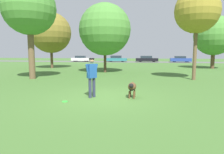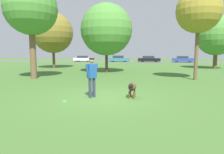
# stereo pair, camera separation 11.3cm
# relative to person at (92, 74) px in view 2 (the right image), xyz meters

# --- Properties ---
(ground_plane) EXTENTS (120.00, 120.00, 0.00)m
(ground_plane) POSITION_rel_person_xyz_m (0.47, 0.03, -1.01)
(ground_plane) COLOR #426B2D
(far_road_strip) EXTENTS (120.00, 6.00, 0.01)m
(far_road_strip) POSITION_rel_person_xyz_m (0.47, 34.25, -1.01)
(far_road_strip) COLOR #5B5B59
(far_road_strip) RESTS_ON ground_plane
(person) EXTENTS (0.47, 0.57, 1.71)m
(person) POSITION_rel_person_xyz_m (0.00, 0.00, 0.00)
(person) COLOR #2D334C
(person) RESTS_ON ground_plane
(dog) EXTENTS (0.37, 0.99, 0.68)m
(dog) POSITION_rel_person_xyz_m (1.72, 0.19, -0.54)
(dog) COLOR brown
(dog) RESTS_ON ground_plane
(frisbee) EXTENTS (0.22, 0.22, 0.02)m
(frisbee) POSITION_rel_person_xyz_m (-0.87, -0.93, -1.00)
(frisbee) COLOR #33D838
(frisbee) RESTS_ON ground_plane
(tree_far_left) EXTENTS (5.07, 5.07, 6.97)m
(tree_far_left) POSITION_rel_person_xyz_m (-9.46, 15.67, 3.41)
(tree_far_left) COLOR brown
(tree_far_left) RESTS_ON ground_plane
(tree_mid_center) EXTENTS (5.03, 5.03, 6.68)m
(tree_mid_center) POSITION_rel_person_xyz_m (-1.63, 11.13, 3.15)
(tree_mid_center) COLOR #4C3826
(tree_mid_center) RESTS_ON ground_plane
(tree_far_right) EXTENTS (4.76, 4.76, 6.39)m
(tree_far_right) POSITION_rel_person_xyz_m (10.50, 17.94, 2.98)
(tree_far_right) COLOR brown
(tree_far_right) RESTS_ON ground_plane
(tree_near_right) EXTENTS (3.07, 3.07, 6.35)m
(tree_near_right) POSITION_rel_person_xyz_m (5.75, 6.73, 3.78)
(tree_near_right) COLOR brown
(tree_near_right) RESTS_ON ground_plane
(tree_near_left) EXTENTS (3.82, 3.82, 7.03)m
(tree_near_left) POSITION_rel_person_xyz_m (-6.02, 5.37, 4.06)
(tree_near_left) COLOR brown
(tree_near_left) RESTS_ON ground_plane
(parked_car_white) EXTENTS (4.02, 1.87, 1.28)m
(parked_car_white) POSITION_rel_person_xyz_m (-11.59, 33.96, -0.37)
(parked_car_white) COLOR white
(parked_car_white) RESTS_ON ground_plane
(parked_car_teal) EXTENTS (4.39, 1.84, 1.33)m
(parked_car_teal) POSITION_rel_person_xyz_m (-3.69, 34.29, -0.37)
(parked_car_teal) COLOR teal
(parked_car_teal) RESTS_ON ground_plane
(parked_car_black) EXTENTS (4.63, 1.97, 1.29)m
(parked_car_black) POSITION_rel_person_xyz_m (2.71, 34.44, -0.38)
(parked_car_black) COLOR black
(parked_car_black) RESTS_ON ground_plane
(parked_car_blue) EXTENTS (4.15, 2.00, 1.26)m
(parked_car_blue) POSITION_rel_person_xyz_m (9.46, 34.24, -0.39)
(parked_car_blue) COLOR #284293
(parked_car_blue) RESTS_ON ground_plane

